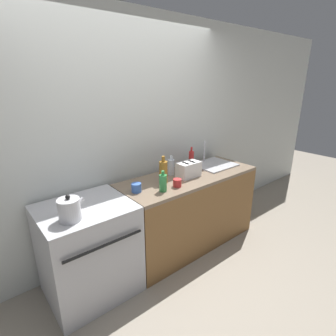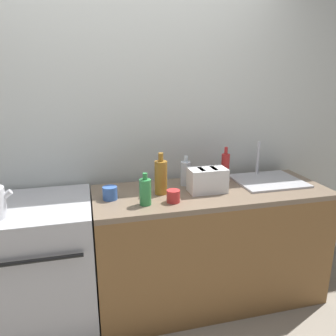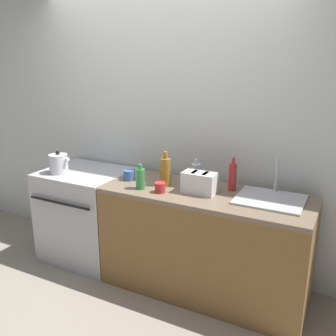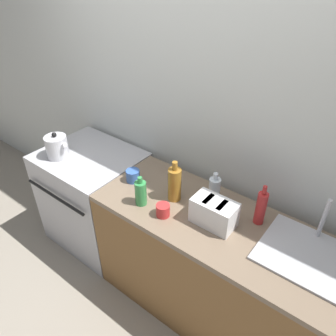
% 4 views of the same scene
% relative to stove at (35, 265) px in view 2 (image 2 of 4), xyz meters
% --- Properties ---
extents(wall_back, '(8.00, 0.05, 2.60)m').
position_rel_stove_xyz_m(wall_back, '(0.64, 0.39, 0.85)').
color(wall_back, silver).
rests_on(wall_back, ground_plane).
extents(stove, '(0.78, 0.71, 0.89)m').
position_rel_stove_xyz_m(stove, '(0.00, 0.00, 0.00)').
color(stove, '#B7B7BC').
rests_on(stove, ground_plane).
extents(counter_block, '(1.69, 0.64, 0.89)m').
position_rel_stove_xyz_m(counter_block, '(1.25, -0.02, -0.01)').
color(counter_block, brown).
rests_on(counter_block, ground_plane).
extents(toaster, '(0.26, 0.15, 0.17)m').
position_rel_stove_xyz_m(toaster, '(1.20, -0.05, 0.52)').
color(toaster, white).
rests_on(toaster, counter_block).
extents(sink_tray, '(0.50, 0.43, 0.28)m').
position_rel_stove_xyz_m(sink_tray, '(1.74, 0.05, 0.45)').
color(sink_tray, '#B7B7BC').
rests_on(sink_tray, counter_block).
extents(bottle_clear, '(0.08, 0.08, 0.22)m').
position_rel_stove_xyz_m(bottle_clear, '(1.09, 0.13, 0.52)').
color(bottle_clear, silver).
rests_on(bottle_clear, counter_block).
extents(bottle_amber, '(0.09, 0.09, 0.29)m').
position_rel_stove_xyz_m(bottle_amber, '(0.87, -0.01, 0.55)').
color(bottle_amber, '#9E6B23').
rests_on(bottle_amber, counter_block).
extents(bottle_green, '(0.08, 0.08, 0.21)m').
position_rel_stove_xyz_m(bottle_green, '(0.73, -0.18, 0.52)').
color(bottle_green, '#338C47').
rests_on(bottle_green, counter_block).
extents(bottle_red, '(0.06, 0.06, 0.27)m').
position_rel_stove_xyz_m(bottle_red, '(1.41, 0.13, 0.55)').
color(bottle_red, '#B72828').
rests_on(bottle_red, counter_block).
extents(cup_blue, '(0.10, 0.10, 0.09)m').
position_rel_stove_xyz_m(cup_blue, '(0.52, -0.03, 0.48)').
color(cup_blue, '#3860B2').
rests_on(cup_blue, counter_block).
extents(cup_red, '(0.09, 0.09, 0.08)m').
position_rel_stove_xyz_m(cup_red, '(0.91, -0.18, 0.47)').
color(cup_red, red).
rests_on(cup_red, counter_block).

